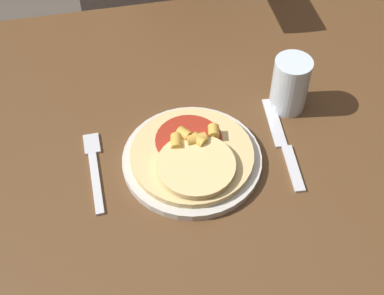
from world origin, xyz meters
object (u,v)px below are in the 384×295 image
at_px(fork, 94,166).
at_px(pizza, 193,155).
at_px(dining_table, 168,188).
at_px(plate, 192,160).
at_px(drinking_glass, 290,85).
at_px(knife, 283,144).

bearing_deg(fork, pizza, -9.26).
bearing_deg(fork, dining_table, 2.38).
bearing_deg(plate, fork, 172.15).
relative_size(plate, drinking_glass, 2.22).
bearing_deg(dining_table, plate, -34.98).
height_order(pizza, fork, pizza).
xyz_separation_m(dining_table, drinking_glass, (0.25, 0.07, 0.16)).
bearing_deg(pizza, fork, 170.74).
height_order(plate, drinking_glass, drinking_glass).
relative_size(plate, fork, 1.38).
xyz_separation_m(pizza, drinking_glass, (0.20, 0.10, 0.03)).
bearing_deg(dining_table, drinking_glass, 16.21).
distance_m(dining_table, plate, 0.12).
relative_size(dining_table, pizza, 5.57).
distance_m(pizza, knife, 0.17).
xyz_separation_m(pizza, fork, (-0.17, 0.03, -0.02)).
height_order(plate, knife, plate).
relative_size(pizza, drinking_glass, 1.96).
bearing_deg(knife, dining_table, 173.76).
distance_m(dining_table, pizza, 0.14).
bearing_deg(dining_table, fork, -177.62).
bearing_deg(fork, knife, -2.98).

